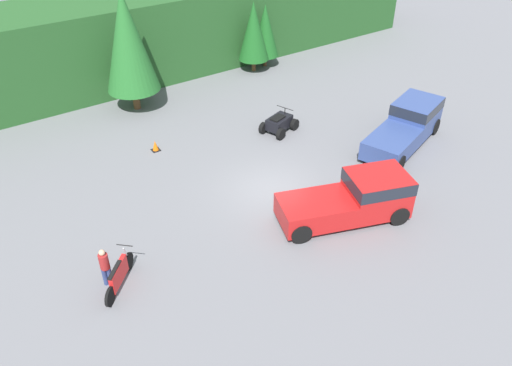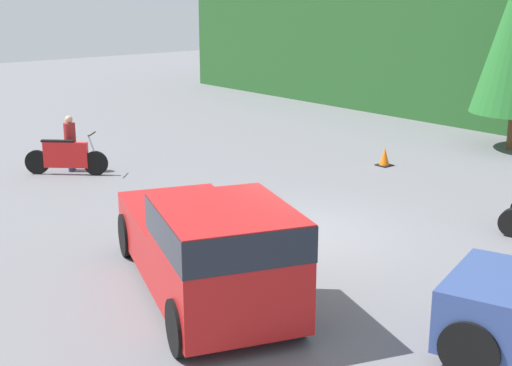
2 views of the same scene
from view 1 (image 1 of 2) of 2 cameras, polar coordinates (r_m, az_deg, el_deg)
name	(u,v)px [view 1 (image 1 of 2)]	position (r m, az deg, el deg)	size (l,w,h in m)	color
ground_plane	(273,190)	(22.54, 2.00, -0.80)	(80.00, 80.00, 0.00)	slate
hillside_backdrop	(125,38)	(34.19, -14.72, 15.75)	(44.00, 6.00, 5.11)	#235123
tree_left	(128,41)	(28.93, -14.47, 15.41)	(2.99, 2.99, 6.81)	brown
tree_mid_left	(254,31)	(33.93, -0.28, 16.98)	(2.03, 2.03, 4.61)	brown
tree_mid_right	(265,30)	(34.82, 1.05, 17.04)	(1.85, 1.85, 4.21)	brown
pickup_truck_red	(356,197)	(20.77, 11.34, -1.61)	(5.69, 3.66, 1.94)	red
pickup_truck_second	(408,124)	(26.88, 16.96, 6.48)	(6.03, 3.67, 1.94)	#334784
dirt_bike	(119,275)	(18.38, -15.38, -10.13)	(1.73, 1.80, 1.21)	black
quad_atv	(279,123)	(26.95, 2.66, 6.82)	(2.26, 1.89, 1.20)	black
rider_person	(105,266)	(18.30, -16.87, -9.08)	(0.47, 0.47, 1.62)	navy
traffic_cone	(155,146)	(25.80, -11.43, 4.17)	(0.42, 0.42, 0.55)	black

